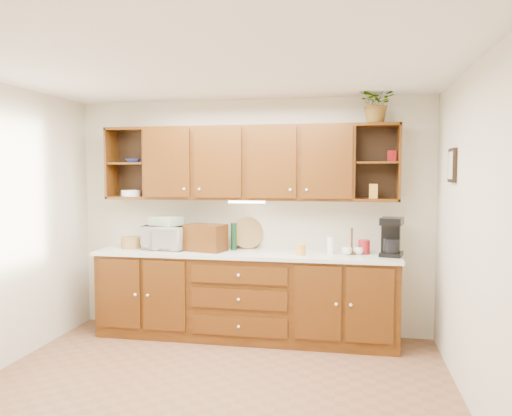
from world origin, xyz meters
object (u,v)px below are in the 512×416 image
at_px(coffee_maker, 391,237).
at_px(potted_plant, 377,103).
at_px(microwave, 166,237).
at_px(bread_box, 206,238).

height_order(coffee_maker, potted_plant, potted_plant).
height_order(microwave, potted_plant, potted_plant).
xyz_separation_m(microwave, bread_box, (0.47, -0.05, 0.01)).
height_order(microwave, bread_box, bread_box).
distance_m(microwave, bread_box, 0.47).
relative_size(coffee_maker, potted_plant, 0.98).
bearing_deg(bread_box, coffee_maker, 16.84).
distance_m(coffee_maker, potted_plant, 1.37).
bearing_deg(bread_box, microwave, -170.72).
bearing_deg(bread_box, potted_plant, 18.50).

